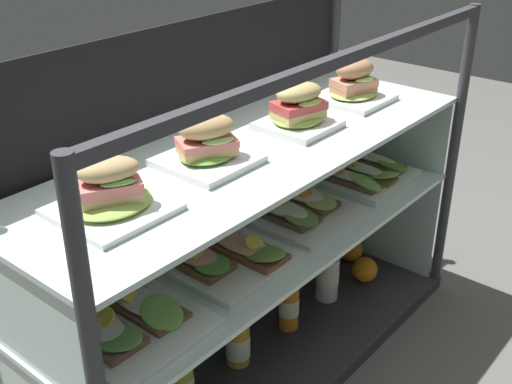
{
  "coord_description": "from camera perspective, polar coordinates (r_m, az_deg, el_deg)",
  "views": [
    {
      "loc": [
        -1.06,
        -0.88,
        1.22
      ],
      "look_at": [
        0.0,
        0.0,
        0.52
      ],
      "focal_mm": 45.46,
      "sensor_mm": 36.0,
      "label": 1
    }
  ],
  "objects": [
    {
      "name": "open_sandwich_tray_near_right_corner",
      "position": [
        1.7,
        3.43,
        -1.34
      ],
      "size": [
        0.26,
        0.29,
        0.06
      ],
      "color": "white",
      "rests_on": "shelf_lower_glass"
    },
    {
      "name": "juice_bottle_back_right",
      "position": [
        1.98,
        6.31,
        -7.29
      ],
      "size": [
        0.07,
        0.07,
        0.2
      ],
      "color": "white",
      "rests_on": "case_base_deck"
    },
    {
      "name": "riser_upper_tier",
      "position": [
        1.55,
        0.0,
        -0.21
      ],
      "size": [
        1.25,
        0.4,
        0.23
      ],
      "color": "silver",
      "rests_on": "shelf_lower_glass"
    },
    {
      "name": "juice_bottle_front_middle",
      "position": [
        1.73,
        -1.61,
        -12.75
      ],
      "size": [
        0.07,
        0.07,
        0.2
      ],
      "color": "gold",
      "rests_on": "case_base_deck"
    },
    {
      "name": "plated_roll_sandwich_mid_left",
      "position": [
        1.8,
        8.6,
        9.2
      ],
      "size": [
        0.18,
        0.18,
        0.12
      ],
      "color": "white",
      "rests_on": "shelf_upper_glass"
    },
    {
      "name": "open_sandwich_tray_center",
      "position": [
        1.32,
        -11.6,
        -11.03
      ],
      "size": [
        0.26,
        0.29,
        0.06
      ],
      "color": "white",
      "rests_on": "shelf_lower_glass"
    },
    {
      "name": "plated_roll_sandwich_right_of_center",
      "position": [
        1.39,
        -4.33,
        4.03
      ],
      "size": [
        0.19,
        0.19,
        0.11
      ],
      "color": "white",
      "rests_on": "shelf_upper_glass"
    },
    {
      "name": "case_base_deck",
      "position": [
        1.83,
        0.0,
        -14.23
      ],
      "size": [
        1.31,
        0.46,
        0.04
      ],
      "primitive_type": "cube",
      "color": "#2F2D33",
      "rests_on": "ground"
    },
    {
      "name": "open_sandwich_tray_mid_right",
      "position": [
        1.91,
        9.09,
        1.78
      ],
      "size": [
        0.26,
        0.29,
        0.06
      ],
      "color": "white",
      "rests_on": "shelf_lower_glass"
    },
    {
      "name": "plated_roll_sandwich_near_left_corner",
      "position": [
        1.22,
        -12.76,
        -0.19
      ],
      "size": [
        0.2,
        0.2,
        0.11
      ],
      "color": "white",
      "rests_on": "shelf_upper_glass"
    },
    {
      "name": "shelf_lower_glass",
      "position": [
        1.61,
        0.0,
        -3.99
      ],
      "size": [
        1.27,
        0.42,
        0.01
      ],
      "primitive_type": "cube",
      "color": "silver",
      "rests_on": "riser_lower_tier"
    },
    {
      "name": "juice_bottle_back_left",
      "position": [
        1.62,
        -6.61,
        -15.91
      ],
      "size": [
        0.06,
        0.06,
        0.21
      ],
      "color": "#B6CF47",
      "rests_on": "case_base_deck"
    },
    {
      "name": "riser_lower_tier",
      "position": [
        1.71,
        0.0,
        -9.25
      ],
      "size": [
        1.25,
        0.4,
        0.35
      ],
      "color": "silver",
      "rests_on": "case_base_deck"
    },
    {
      "name": "orange_fruit_beside_bottles",
      "position": [
        2.19,
        8.33,
        -5.01
      ],
      "size": [
        0.08,
        0.08,
        0.08
      ],
      "primitive_type": "sphere",
      "color": "orange",
      "rests_on": "case_base_deck"
    },
    {
      "name": "orange_fruit_near_left_post",
      "position": [
        2.09,
        9.55,
        -6.75
      ],
      "size": [
        0.08,
        0.08,
        0.08
      ],
      "primitive_type": "sphere",
      "color": "orange",
      "rests_on": "case_base_deck"
    },
    {
      "name": "open_sandwich_tray_right_of_center",
      "position": [
        1.5,
        -3.04,
        -5.55
      ],
      "size": [
        0.26,
        0.3,
        0.06
      ],
      "color": "white",
      "rests_on": "shelf_lower_glass"
    },
    {
      "name": "shelf_upper_glass",
      "position": [
        1.5,
        0.0,
        3.85
      ],
      "size": [
        1.27,
        0.42,
        0.01
      ],
      "primitive_type": "cube",
      "color": "silver",
      "rests_on": "riser_upper_tier"
    },
    {
      "name": "case_frame",
      "position": [
        1.65,
        -3.83,
        0.33
      ],
      "size": [
        1.31,
        0.46,
        0.9
      ],
      "color": "#333338",
      "rests_on": "ground"
    },
    {
      "name": "plated_roll_sandwich_left_of_center",
      "position": [
        1.59,
        3.77,
        7.12
      ],
      "size": [
        0.17,
        0.17,
        0.12
      ],
      "color": "white",
      "rests_on": "shelf_upper_glass"
    },
    {
      "name": "juice_bottle_front_left_end",
      "position": [
        1.85,
        2.92,
        -9.82
      ],
      "size": [
        0.06,
        0.06,
        0.19
      ],
      "color": "orange",
      "rests_on": "case_base_deck"
    },
    {
      "name": "ground_plane",
      "position": [
        1.85,
        0.0,
        -14.95
      ],
      "size": [
        6.0,
        6.0,
        0.02
      ],
      "primitive_type": "cube",
      "color": "#585954",
      "rests_on": "ground"
    }
  ]
}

